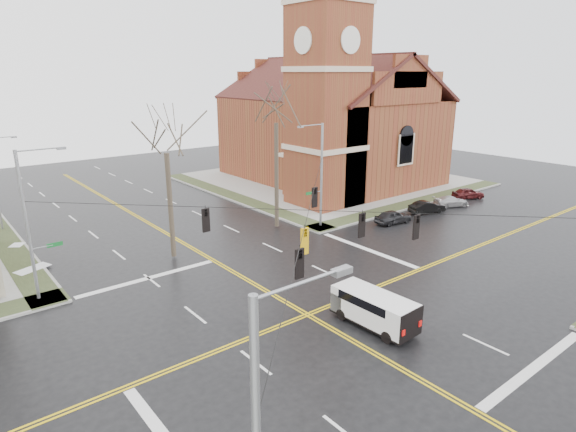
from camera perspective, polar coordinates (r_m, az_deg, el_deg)
ground at (r=27.95m, az=2.32°, el=-11.61°), size 120.00×120.00×0.00m
sidewalks at (r=27.92m, az=2.32°, el=-11.47°), size 80.00×80.00×0.17m
road_markings at (r=27.95m, az=2.32°, el=-11.60°), size 100.00×100.00×0.01m
church at (r=59.81m, az=4.84°, el=12.04°), size 24.28×27.48×27.50m
signal_pole_ne at (r=41.57m, az=3.81°, el=5.16°), size 2.75×0.22×9.00m
signal_pole_nw at (r=31.51m, az=-28.26°, el=-0.62°), size 2.75×0.22×9.00m
span_wires at (r=25.60m, az=2.48°, el=0.70°), size 23.02×23.02×0.03m
traffic_signals at (r=25.34m, az=3.45°, el=-1.26°), size 8.21×8.26×1.30m
cargo_van at (r=26.86m, az=9.85°, el=-10.49°), size 2.06×4.93×1.85m
parked_car_a at (r=44.73m, az=12.34°, el=-0.09°), size 3.79×1.92×1.24m
parked_car_b at (r=48.78m, az=16.14°, el=1.02°), size 3.87×2.20×1.21m
parked_car_c at (r=52.00m, az=18.75°, el=1.66°), size 4.01×2.80×1.08m
parked_car_d at (r=55.88m, az=20.57°, el=2.55°), size 3.78×2.69×1.19m
tree_nw_near at (r=34.75m, az=-14.27°, el=8.06°), size 4.00×4.00×11.51m
tree_ne at (r=40.73m, az=-1.42°, el=11.80°), size 4.00×4.00×13.52m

